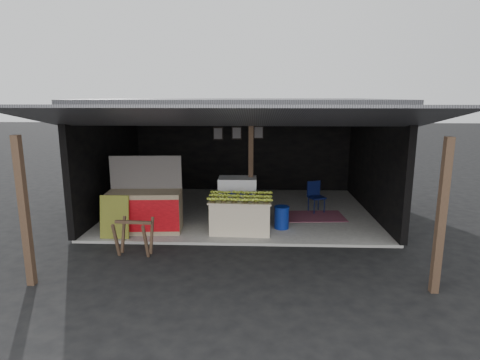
{
  "coord_description": "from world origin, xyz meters",
  "views": [
    {
      "loc": [
        0.43,
        -7.96,
        3.09
      ],
      "look_at": [
        0.04,
        1.51,
        1.1
      ],
      "focal_mm": 30.0,
      "sensor_mm": 36.0,
      "label": 1
    }
  ],
  "objects_px": {
    "neighbor_stall": "(145,209)",
    "sawhorse": "(134,234)",
    "plastic_chair": "(315,194)",
    "banana_table": "(241,215)",
    "white_crate": "(237,198)",
    "water_barrel": "(282,218)"
  },
  "relations": [
    {
      "from": "neighbor_stall",
      "to": "water_barrel",
      "type": "bearing_deg",
      "value": 1.53
    },
    {
      "from": "banana_table",
      "to": "plastic_chair",
      "type": "distance_m",
      "value": 2.59
    },
    {
      "from": "banana_table",
      "to": "white_crate",
      "type": "height_order",
      "value": "white_crate"
    },
    {
      "from": "sawhorse",
      "to": "plastic_chair",
      "type": "bearing_deg",
      "value": 41.83
    },
    {
      "from": "white_crate",
      "to": "sawhorse",
      "type": "height_order",
      "value": "white_crate"
    },
    {
      "from": "neighbor_stall",
      "to": "plastic_chair",
      "type": "relative_size",
      "value": 2.08
    },
    {
      "from": "neighbor_stall",
      "to": "sawhorse",
      "type": "xyz_separation_m",
      "value": [
        0.14,
        -1.32,
        -0.12
      ]
    },
    {
      "from": "plastic_chair",
      "to": "sawhorse",
      "type": "bearing_deg",
      "value": -164.62
    },
    {
      "from": "sawhorse",
      "to": "plastic_chair",
      "type": "height_order",
      "value": "plastic_chair"
    },
    {
      "from": "white_crate",
      "to": "banana_table",
      "type": "bearing_deg",
      "value": -84.1
    },
    {
      "from": "banana_table",
      "to": "neighbor_stall",
      "type": "bearing_deg",
      "value": -177.07
    },
    {
      "from": "water_barrel",
      "to": "white_crate",
      "type": "bearing_deg",
      "value": 144.36
    },
    {
      "from": "plastic_chair",
      "to": "banana_table",
      "type": "bearing_deg",
      "value": -160.48
    },
    {
      "from": "plastic_chair",
      "to": "water_barrel",
      "type": "bearing_deg",
      "value": -146.18
    },
    {
      "from": "banana_table",
      "to": "white_crate",
      "type": "distance_m",
      "value": 1.05
    },
    {
      "from": "neighbor_stall",
      "to": "plastic_chair",
      "type": "height_order",
      "value": "neighbor_stall"
    },
    {
      "from": "water_barrel",
      "to": "plastic_chair",
      "type": "relative_size",
      "value": 0.61
    },
    {
      "from": "banana_table",
      "to": "plastic_chair",
      "type": "bearing_deg",
      "value": 44.18
    },
    {
      "from": "white_crate",
      "to": "neighbor_stall",
      "type": "height_order",
      "value": "neighbor_stall"
    },
    {
      "from": "sawhorse",
      "to": "neighbor_stall",
      "type": "bearing_deg",
      "value": 100.16
    },
    {
      "from": "banana_table",
      "to": "sawhorse",
      "type": "height_order",
      "value": "banana_table"
    },
    {
      "from": "white_crate",
      "to": "sawhorse",
      "type": "bearing_deg",
      "value": -129.54
    }
  ]
}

